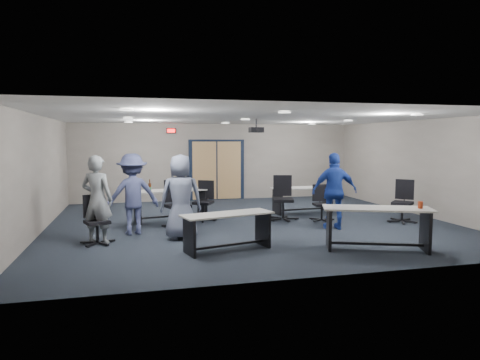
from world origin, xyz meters
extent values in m
plane|color=black|center=(0.00, 0.00, 0.00)|extent=(10.00, 10.00, 0.00)
cube|color=gray|center=(0.00, 4.50, 1.35)|extent=(10.00, 0.04, 2.70)
cube|color=gray|center=(0.00, -4.50, 1.35)|extent=(10.00, 0.04, 2.70)
cube|color=gray|center=(-5.00, 0.00, 1.35)|extent=(0.04, 9.00, 2.70)
cube|color=gray|center=(5.00, 0.00, 1.35)|extent=(0.04, 9.00, 2.70)
cube|color=silver|center=(0.00, 0.00, 2.70)|extent=(10.00, 9.00, 0.04)
cube|color=black|center=(0.00, 4.47, 1.05)|extent=(2.00, 0.06, 2.20)
cube|color=tan|center=(-0.45, 4.45, 1.05)|extent=(0.85, 0.04, 2.05)
cube|color=tan|center=(0.45, 4.45, 1.05)|extent=(0.85, 0.04, 2.05)
cube|color=black|center=(-1.60, 4.45, 2.45)|extent=(0.32, 0.05, 0.18)
cube|color=#FF0C0C|center=(-1.60, 4.42, 2.45)|extent=(0.26, 0.02, 0.12)
cylinder|color=black|center=(0.30, 0.50, 2.58)|extent=(0.04, 0.04, 0.24)
cube|color=black|center=(0.30, 0.50, 2.40)|extent=(0.35, 0.30, 0.14)
cylinder|color=black|center=(0.30, 0.35, 2.40)|extent=(0.08, 0.03, 0.08)
cube|color=#A8A69F|center=(-1.16, -2.56, 0.71)|extent=(1.87, 1.01, 0.03)
cube|color=black|center=(-1.93, -2.75, 0.35)|extent=(0.18, 0.54, 0.69)
cube|color=black|center=(-0.39, -2.36, 0.35)|extent=(0.18, 0.54, 0.69)
cube|color=black|center=(-1.16, -2.56, 0.10)|extent=(1.55, 0.43, 0.04)
cube|color=#A8A69F|center=(1.65, -3.23, 0.81)|extent=(2.15, 1.38, 0.03)
cube|color=black|center=(0.80, -2.90, 0.40)|extent=(0.28, 0.60, 0.80)
cube|color=black|center=(2.50, -3.56, 0.40)|extent=(0.28, 0.60, 0.80)
cube|color=black|center=(1.65, -3.23, 0.11)|extent=(1.72, 0.71, 0.05)
cylinder|color=#B13717|center=(2.39, -3.52, 0.90)|extent=(0.09, 0.09, 0.14)
cube|color=#A8A69F|center=(-1.95, 0.86, 0.80)|extent=(2.11, 1.10, 0.03)
cube|color=black|center=(-2.82, 0.67, 0.39)|extent=(0.19, 0.61, 0.78)
cube|color=black|center=(-1.08, 1.06, 0.39)|extent=(0.19, 0.61, 0.78)
cube|color=black|center=(-1.95, 0.86, 0.11)|extent=(1.76, 0.45, 0.04)
cube|color=#A8A69F|center=(1.91, 1.11, 0.73)|extent=(1.89, 0.75, 0.03)
cube|color=black|center=(1.09, 1.05, 0.36)|extent=(0.09, 0.57, 0.72)
cube|color=black|center=(2.73, 1.17, 0.36)|extent=(0.09, 0.57, 0.72)
cube|color=black|center=(1.91, 1.11, 0.10)|extent=(1.64, 0.17, 0.04)
imported|color=gray|center=(-3.64, -1.33, 0.91)|extent=(0.79, 0.68, 1.82)
imported|color=slate|center=(-1.93, -1.36, 0.92)|extent=(0.91, 0.61, 1.83)
imported|color=#1B3698|center=(1.75, -1.23, 0.92)|extent=(1.14, 0.64, 1.83)
imported|color=#3B426B|center=(-2.93, -0.62, 0.92)|extent=(1.29, 0.89, 1.83)
camera|label=1|loc=(-2.93, -10.50, 2.13)|focal=32.00mm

